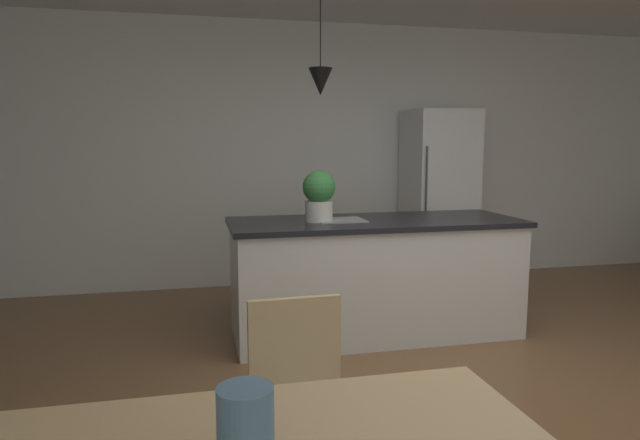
# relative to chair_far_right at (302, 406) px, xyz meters

# --- Properties ---
(ground_plane) EXTENTS (10.00, 8.40, 0.04)m
(ground_plane) POSITION_rel_chair_far_right_xyz_m (1.06, 0.57, -0.49)
(ground_plane) COLOR brown
(wall_back_kitchen) EXTENTS (10.00, 0.12, 2.70)m
(wall_back_kitchen) POSITION_rel_chair_far_right_xyz_m (1.06, 3.83, 0.88)
(wall_back_kitchen) COLOR silver
(wall_back_kitchen) RESTS_ON ground_plane
(chair_far_right) EXTENTS (0.41, 0.41, 0.87)m
(chair_far_right) POSITION_rel_chair_far_right_xyz_m (0.00, 0.00, 0.00)
(chair_far_right) COLOR tan
(chair_far_right) RESTS_ON ground_plane
(kitchen_island) EXTENTS (2.22, 0.85, 0.91)m
(kitchen_island) POSITION_rel_chair_far_right_xyz_m (0.97, 2.03, -0.01)
(kitchen_island) COLOR silver
(kitchen_island) RESTS_ON ground_plane
(refrigerator) EXTENTS (0.65, 0.67, 1.81)m
(refrigerator) POSITION_rel_chair_far_right_xyz_m (2.13, 3.43, 0.43)
(refrigerator) COLOR silver
(refrigerator) RESTS_ON ground_plane
(pendant_over_island_main) EXTENTS (0.17, 0.17, 0.88)m
(pendant_over_island_main) POSITION_rel_chair_far_right_xyz_m (0.54, 2.03, 1.45)
(pendant_over_island_main) COLOR black
(potted_plant_on_island) EXTENTS (0.24, 0.24, 0.38)m
(potted_plant_on_island) POSITION_rel_chair_far_right_xyz_m (0.53, 2.03, 0.63)
(potted_plant_on_island) COLOR beige
(potted_plant_on_island) RESTS_ON kitchen_island
(vase_on_dining_table) EXTENTS (0.13, 0.13, 0.20)m
(vase_on_dining_table) POSITION_rel_chair_far_right_xyz_m (-0.29, -0.81, 0.36)
(vase_on_dining_table) COLOR slate
(vase_on_dining_table) RESTS_ON dining_table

